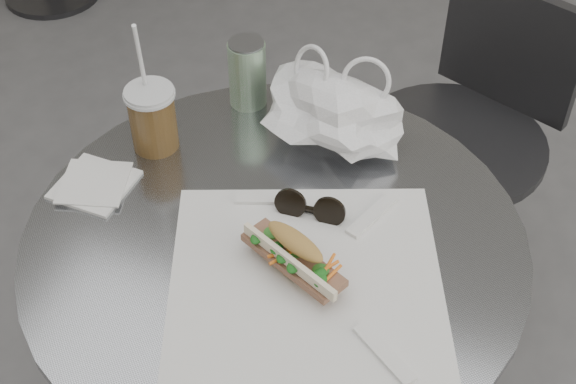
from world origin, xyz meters
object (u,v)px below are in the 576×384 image
(sunglasses, at_px, (310,209))
(banh_mi, at_px, (294,256))
(drink_can, at_px, (247,73))
(chair_far, at_px, (454,179))
(cafe_table, at_px, (276,343))
(iced_coffee, at_px, (153,117))

(sunglasses, bearing_deg, banh_mi, -86.04)
(drink_can, bearing_deg, chair_far, 45.66)
(chair_far, xyz_separation_m, sunglasses, (-0.15, -0.59, 0.41))
(cafe_table, bearing_deg, banh_mi, -47.27)
(sunglasses, bearing_deg, chair_far, 71.69)
(cafe_table, distance_m, chair_far, 0.69)
(sunglasses, height_order, drink_can, drink_can)
(chair_far, xyz_separation_m, drink_can, (-0.35, -0.36, 0.45))
(banh_mi, distance_m, sunglasses, 0.11)
(chair_far, distance_m, drink_can, 0.68)
(chair_far, xyz_separation_m, banh_mi, (-0.14, -0.71, 0.43))
(chair_far, bearing_deg, iced_coffee, 70.38)
(cafe_table, distance_m, banh_mi, 0.32)
(iced_coffee, relative_size, sunglasses, 2.18)
(cafe_table, bearing_deg, sunglasses, 56.72)
(banh_mi, height_order, drink_can, drink_can)
(chair_far, bearing_deg, cafe_table, 94.90)
(banh_mi, relative_size, iced_coffee, 0.89)
(banh_mi, bearing_deg, chair_far, 104.13)
(cafe_table, distance_m, iced_coffee, 0.44)
(iced_coffee, bearing_deg, banh_mi, -30.02)
(sunglasses, xyz_separation_m, drink_can, (-0.20, 0.23, 0.04))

